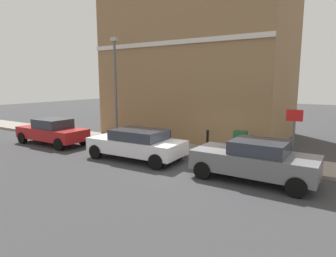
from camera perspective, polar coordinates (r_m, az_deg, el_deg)
The scene contains 11 objects.
ground at distance 11.98m, azimuth 6.30°, elevation -7.64°, with size 80.00×80.00×0.00m, color #38383A.
sidewalk at distance 16.92m, azimuth -9.05°, elevation -2.47°, with size 2.22×30.00×0.15m, color gray.
corner_building at distance 19.13m, azimuth 6.35°, elevation 11.58°, with size 7.38×10.80×8.55m.
car_grey at distance 10.67m, azimuth 16.71°, elevation -5.89°, with size 1.97×4.24×1.45m.
car_white at distance 13.04m, azimuth -6.14°, elevation -2.93°, with size 2.07×4.41×1.37m.
car_red at distance 17.35m, azimuth -21.84°, elevation -0.52°, with size 1.79×4.31×1.44m.
utility_cabinet at distance 13.41m, azimuth 13.99°, elevation -3.05°, with size 0.46×0.61×1.15m.
bollard_near_cabinet at distance 14.07m, azimuth 7.78°, elevation -2.19°, with size 0.14×0.14×1.04m.
bollard_far_kerb at distance 13.89m, azimuth 0.36°, elevation -2.25°, with size 0.14×0.14×1.04m.
street_sign at distance 12.04m, azimuth 23.51°, elevation -0.16°, with size 0.08×0.60×2.30m.
lamppost at distance 16.73m, azimuth -10.30°, elevation 8.50°, with size 0.20×0.44×5.72m.
Camera 1 is at (-10.34, -4.97, 3.45)m, focal length 30.96 mm.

